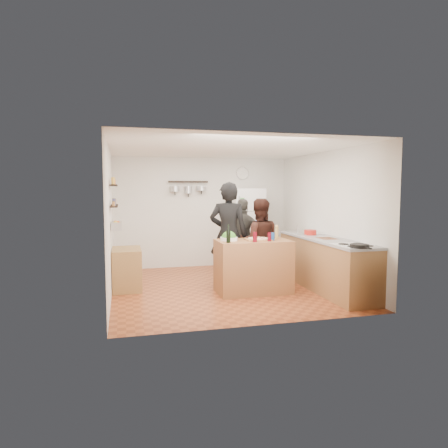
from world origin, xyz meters
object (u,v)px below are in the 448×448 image
object	(u,v)px
salad_bowl	(229,239)
wall_clock	(243,174)
person_center	(259,242)
side_table	(127,269)
person_left	(228,235)
salt_canister	(272,237)
skillet	(359,246)
person_back	(243,239)
fridge	(246,228)
red_bowl	(310,232)
counter_run	(325,264)
prep_island	(253,266)
wine_bottle	(228,236)
pepper_mill	(277,233)

from	to	relation	value
salad_bowl	wall_clock	xyz separation A→B (m)	(0.99, 2.49, 1.21)
person_center	side_table	world-z (taller)	person_center
salad_bowl	person_left	distance (m)	0.47
side_table	salt_canister	bearing A→B (deg)	-19.90
skillet	side_table	size ratio (longest dim) A/B	0.35
salad_bowl	person_back	size ratio (longest dim) A/B	0.18
fridge	wall_clock	world-z (taller)	wall_clock
skillet	red_bowl	size ratio (longest dim) A/B	1.21
counter_run	prep_island	bearing A→B (deg)	175.96
salad_bowl	side_table	size ratio (longest dim) A/B	0.37
person_center	wall_clock	xyz separation A→B (m)	(0.31, 2.07, 1.34)
salt_canister	prep_island	bearing A→B (deg)	158.20
wine_bottle	pepper_mill	xyz separation A→B (m)	(0.95, 0.27, -0.01)
pepper_mill	red_bowl	distance (m)	0.90
wine_bottle	fridge	bearing A→B (deg)	66.16
salad_bowl	person_center	xyz separation A→B (m)	(0.69, 0.41, -0.13)
side_table	wine_bottle	bearing A→B (deg)	-31.09
salt_canister	counter_run	bearing A→B (deg)	1.49
salt_canister	skillet	xyz separation A→B (m)	(0.92, -1.18, -0.03)
salt_canister	wall_clock	distance (m)	2.92
salad_bowl	person_left	xyz separation A→B (m)	(0.11, 0.45, 0.02)
prep_island	wine_bottle	xyz separation A→B (m)	(-0.50, -0.22, 0.56)
pepper_mill	counter_run	world-z (taller)	pepper_mill
person_center	skillet	bearing A→B (deg)	130.89
person_back	skillet	bearing A→B (deg)	145.87
person_left	skillet	bearing A→B (deg)	154.62
wall_clock	side_table	distance (m)	3.69
salt_canister	side_table	size ratio (longest dim) A/B	0.17
wine_bottle	red_bowl	bearing A→B (deg)	19.45
person_center	prep_island	bearing A→B (deg)	72.43
wall_clock	counter_run	bearing A→B (deg)	-74.08
fridge	skillet	bearing A→B (deg)	-79.49
red_bowl	salt_canister	bearing A→B (deg)	-151.59
person_center	counter_run	world-z (taller)	person_center
pepper_mill	salt_canister	size ratio (longest dim) A/B	1.50
person_left	red_bowl	size ratio (longest dim) A/B	8.36
wine_bottle	salt_canister	bearing A→B (deg)	7.13
person_left	person_center	xyz separation A→B (m)	(0.57, -0.04, -0.15)
person_left	person_back	distance (m)	0.74
person_back	red_bowl	world-z (taller)	person_back
person_center	side_table	distance (m)	2.44
salad_bowl	wall_clock	world-z (taller)	wall_clock
salad_bowl	side_table	distance (m)	1.93
person_back	side_table	bearing A→B (deg)	39.32
person_left	person_back	bearing A→B (deg)	-104.26
prep_island	counter_run	size ratio (longest dim) A/B	0.48
prep_island	salad_bowl	bearing A→B (deg)	173.21
wine_bottle	person_back	world-z (taller)	person_back
skillet	salad_bowl	bearing A→B (deg)	140.61
pepper_mill	fridge	distance (m)	2.16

